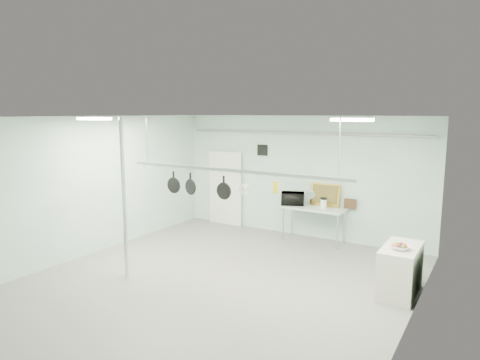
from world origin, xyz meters
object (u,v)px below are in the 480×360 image
Objects in this scene: coffee_canister at (324,204)px; skillet_left at (174,182)px; fruit_bowl at (400,247)px; prep_table at (314,210)px; microwave at (293,198)px; side_cabinet at (400,270)px; skillet_right at (224,188)px; chrome_pole at (124,199)px; pot_rack at (230,169)px; skillet_mid at (190,184)px.

coffee_canister is 0.48× the size of skillet_left.
prep_table is at bearing 136.90° from fruit_bowl.
fruit_bowl is at bearing 119.94° from microwave.
side_cabinet is 3.26m from coffee_canister.
skillet_right is (1.24, 0.00, -0.00)m from skillet_left.
pot_rack is at bearing 25.35° from chrome_pole.
skillet_left is (0.51, 0.90, 0.25)m from chrome_pole.
pot_rack is at bearing -96.91° from prep_table.
coffee_canister is at bearing 80.06° from skillet_mid.
microwave reaches higher than coffee_canister.
chrome_pole is 1.33m from skillet_mid.
pot_rack is (1.90, 0.90, 0.63)m from chrome_pole.
coffee_canister is at bearing 78.87° from skillet_right.
microwave is at bearing -177.61° from coffee_canister.
chrome_pole reaches higher than coffee_canister.
prep_table reaches higher than side_cabinet.
prep_table is (2.30, 4.20, -0.77)m from chrome_pole.
coffee_canister is at bearing 136.00° from side_cabinet.
prep_table is 3.43× the size of skillet_right.
chrome_pole is 4.97m from coffee_canister.
pot_rack is 1.02m from skillet_mid.
microwave is (-0.58, -0.01, 0.24)m from prep_table.
pot_rack is at bearing 2.22° from skillet_right.
chrome_pole is 2.00× the size of prep_table.
skillet_mid is (0.95, 0.90, 0.26)m from chrome_pole.
pot_rack is 3.60m from coffee_canister.
skillet_right is at bearing -99.41° from prep_table.
skillet_left reaches higher than microwave.
skillet_right reaches higher than coffee_canister.
skillet_mid reaches higher than prep_table.
fruit_bowl is at bearing 20.32° from chrome_pole.
fruit_bowl is at bearing -86.27° from side_cabinet.
side_cabinet is at bearing 22.41° from chrome_pole.
pot_rack reaches higher than microwave.
coffee_canister is at bearing 58.82° from skillet_left.
prep_table is 0.33× the size of pot_rack.
chrome_pole reaches higher than prep_table.
pot_rack reaches higher than fruit_bowl.
skillet_right is at bearing 67.84° from microwave.
prep_table is 7.17× the size of coffee_canister.
pot_rack is 14.63× the size of fruit_bowl.
skillet_mid is (-0.77, -3.29, 0.79)m from microwave.
side_cabinet is at bearing -40.79° from prep_table.
prep_table is 3.50× the size of skillet_mid.
side_cabinet is at bearing 93.73° from fruit_bowl.
microwave is 1.26× the size of skillet_right.
side_cabinet is 2.57× the size of skillet_right.
prep_table is 3.51m from fruit_bowl.
pot_rack reaches higher than prep_table.
skillet_right is (1.75, 0.90, 0.25)m from chrome_pole.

